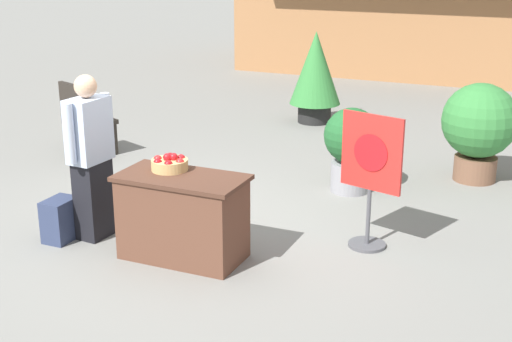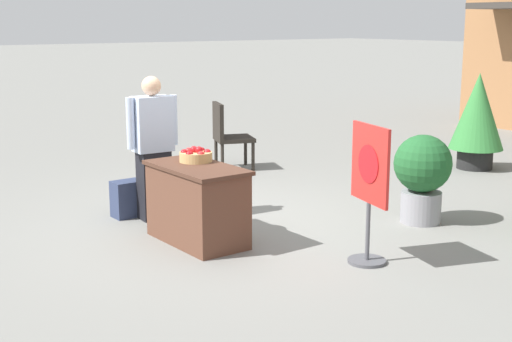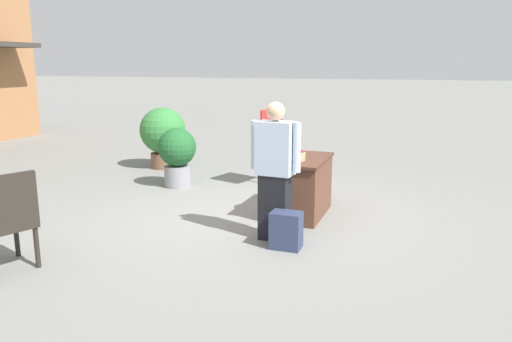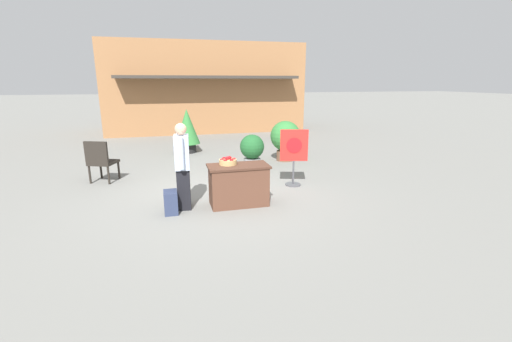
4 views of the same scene
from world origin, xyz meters
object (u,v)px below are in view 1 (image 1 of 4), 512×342
object	(u,v)px
apple_basket	(170,164)
person_visitor	(91,157)
potted_plant_far_right	(351,144)
patio_chair	(83,116)
display_table	(183,217)
potted_plant_near_left	(315,72)
potted_plant_far_left	(479,125)
backpack	(60,220)
poster_board	(370,175)

from	to	relation	value
apple_basket	person_visitor	distance (m)	0.86
person_visitor	potted_plant_far_right	bearing A→B (deg)	54.63
patio_chair	display_table	bearing A→B (deg)	-107.29
person_visitor	apple_basket	bearing A→B (deg)	6.09
display_table	apple_basket	bearing A→B (deg)	149.79
apple_basket	potted_plant_far_right	xyz separation A→B (m)	(1.06, 2.28, -0.29)
potted_plant_near_left	potted_plant_far_right	xyz separation A→B (m)	(1.48, -2.96, -0.24)
apple_basket	person_visitor	bearing A→B (deg)	-178.18
potted_plant_far_right	apple_basket	bearing A→B (deg)	-114.81
potted_plant_far_right	potted_plant_far_left	world-z (taller)	potted_plant_far_left
display_table	person_visitor	bearing A→B (deg)	175.73
backpack	poster_board	distance (m)	3.02
apple_basket	potted_plant_near_left	distance (m)	5.26
apple_basket	poster_board	bearing A→B (deg)	26.22
backpack	apple_basket	bearing A→B (deg)	12.18
person_visitor	potted_plant_far_right	distance (m)	3.01
person_visitor	patio_chair	world-z (taller)	person_visitor
display_table	potted_plant_far_left	distance (m)	4.03
potted_plant_near_left	poster_board	bearing A→B (deg)	-64.68
apple_basket	potted_plant_far_left	xyz separation A→B (m)	(2.34, 3.28, -0.17)
poster_board	potted_plant_far_left	world-z (taller)	poster_board
person_visitor	patio_chair	bearing A→B (deg)	133.05
patio_chair	potted_plant_near_left	xyz separation A→B (m)	(2.22, 3.04, 0.25)
potted_plant_far_right	person_visitor	bearing A→B (deg)	-129.64
backpack	potted_plant_far_left	bearing A→B (deg)	45.59
display_table	potted_plant_far_right	bearing A→B (deg)	69.86
potted_plant_far_right	patio_chair	bearing A→B (deg)	-178.72
display_table	poster_board	size ratio (longest dim) A/B	0.90
backpack	potted_plant_far_left	xyz separation A→B (m)	(3.45, 3.52, 0.48)
poster_board	potted_plant_near_left	bearing A→B (deg)	-138.92
backpack	potted_plant_far_right	xyz separation A→B (m)	(2.17, 2.52, 0.36)
person_visitor	backpack	world-z (taller)	person_visitor
backpack	potted_plant_far_left	distance (m)	4.95
potted_plant_near_left	potted_plant_far_right	world-z (taller)	potted_plant_near_left
apple_basket	patio_chair	bearing A→B (deg)	140.28
potted_plant_near_left	person_visitor	bearing A→B (deg)	-94.71
display_table	backpack	distance (m)	1.31
apple_basket	person_visitor	world-z (taller)	person_visitor
backpack	potted_plant_far_left	world-z (taller)	potted_plant_far_left
poster_board	potted_plant_far_right	distance (m)	1.59
apple_basket	poster_board	world-z (taller)	poster_board
backpack	potted_plant_far_left	size ratio (longest dim) A/B	0.35
person_visitor	backpack	xyz separation A→B (m)	(-0.25, -0.21, -0.61)
display_table	poster_board	world-z (taller)	poster_board
display_table	patio_chair	distance (m)	3.65
apple_basket	potted_plant_near_left	bearing A→B (deg)	94.62
potted_plant_far_right	backpack	bearing A→B (deg)	-130.68
apple_basket	potted_plant_far_left	bearing A→B (deg)	54.54
patio_chair	potted_plant_near_left	size ratio (longest dim) A/B	0.70
potted_plant_far_left	person_visitor	bearing A→B (deg)	-134.00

